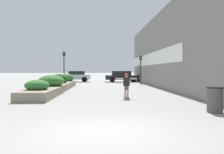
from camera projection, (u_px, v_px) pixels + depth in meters
name	position (u px, v px, depth m)	size (l,w,h in m)	color
ground_plane	(104.00, 132.00, 6.33)	(300.00, 300.00, 0.00)	gray
building_wall_right	(172.00, 47.00, 18.97)	(0.67, 37.89, 6.71)	gray
planter_box	(56.00, 85.00, 19.28)	(1.79, 14.52, 1.27)	gray
skateboard	(126.00, 97.00, 14.03)	(0.29, 0.74, 0.10)	olive
skateboarder	(126.00, 83.00, 14.01)	(1.23, 0.22, 1.31)	tan
trash_bin	(215.00, 100.00, 9.30)	(0.60, 0.60, 0.96)	#514C47
car_leftmost	(76.00, 76.00, 34.21)	(3.92, 1.86, 1.48)	#BCBCC1
car_center_left	(122.00, 76.00, 33.88)	(4.65, 1.94, 1.49)	black
car_center_right	(176.00, 76.00, 35.04)	(4.26, 1.92, 1.52)	maroon
traffic_light_left	(64.00, 62.00, 27.84)	(0.28, 0.30, 3.65)	black
traffic_light_right	(141.00, 65.00, 28.23)	(0.28, 0.30, 3.21)	black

